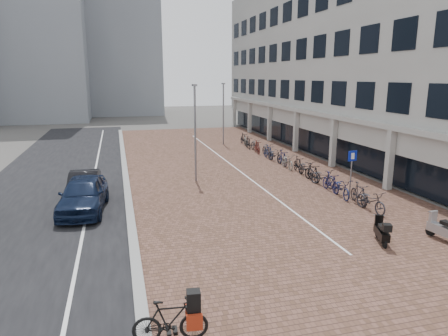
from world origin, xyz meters
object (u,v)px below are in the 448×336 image
at_px(parking_sign, 352,167).
at_px(scooter_mid, 382,231).
at_px(car_dark, 84,185).
at_px(scooter_front, 444,228).
at_px(car_navy, 83,194).
at_px(hero_bike, 170,320).

bearing_deg(parking_sign, scooter_mid, -118.57).
xyz_separation_m(car_dark, scooter_front, (13.51, -9.43, -0.14)).
bearing_deg(scooter_front, car_navy, 144.55).
xyz_separation_m(car_dark, scooter_mid, (11.15, -8.95, -0.19)).
relative_size(car_dark, scooter_front, 2.63).
height_order(car_navy, scooter_front, car_navy).
bearing_deg(car_dark, car_navy, -84.80).
distance_m(car_dark, hero_bike, 12.99).
bearing_deg(parking_sign, car_dark, 156.24).
distance_m(car_navy, scooter_mid, 12.92).
bearing_deg(scooter_mid, car_dark, 162.21).
height_order(car_dark, hero_bike, car_dark).
distance_m(car_navy, hero_bike, 10.79).
distance_m(car_dark, scooter_mid, 14.30).
bearing_deg(car_navy, scooter_mid, -26.26).
height_order(car_navy, scooter_mid, car_navy).
relative_size(hero_bike, scooter_front, 1.18).
height_order(hero_bike, scooter_mid, hero_bike).
xyz_separation_m(car_navy, scooter_mid, (11.02, -6.73, -0.33)).
relative_size(car_navy, scooter_mid, 3.42).
bearing_deg(car_dark, parking_sign, -13.53).
distance_m(scooter_front, scooter_mid, 2.41).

